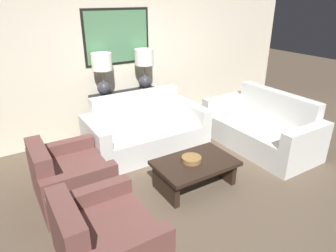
# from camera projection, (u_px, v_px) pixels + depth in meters

# --- Properties ---
(ground_plane) EXTENTS (20.00, 20.00, 0.00)m
(ground_plane) POSITION_uv_depth(u_px,v_px,m) (200.00, 194.00, 3.85)
(ground_plane) COLOR brown
(back_wall) EXTENTS (7.70, 0.12, 2.65)m
(back_wall) POSITION_uv_depth(u_px,v_px,m) (117.00, 58.00, 5.23)
(back_wall) COLOR beige
(back_wall) RESTS_ON ground_plane
(console_table) EXTENTS (1.22, 0.38, 0.78)m
(console_table) POSITION_uv_depth(u_px,v_px,m) (127.00, 113.00, 5.40)
(console_table) COLOR black
(console_table) RESTS_ON ground_plane
(table_lamp_left) EXTENTS (0.33, 0.33, 0.72)m
(table_lamp_left) POSITION_uv_depth(u_px,v_px,m) (102.00, 70.00, 4.88)
(table_lamp_left) COLOR #333338
(table_lamp_left) RESTS_ON console_table
(table_lamp_right) EXTENTS (0.33, 0.33, 0.72)m
(table_lamp_right) POSITION_uv_depth(u_px,v_px,m) (144.00, 65.00, 5.25)
(table_lamp_right) COLOR #333338
(table_lamp_right) RESTS_ON console_table
(couch_by_back_wall) EXTENTS (1.89, 0.94, 0.89)m
(couch_by_back_wall) POSITION_uv_depth(u_px,v_px,m) (146.00, 132.00, 4.87)
(couch_by_back_wall) COLOR silver
(couch_by_back_wall) RESTS_ON ground_plane
(couch_by_side) EXTENTS (0.94, 1.89, 0.89)m
(couch_by_side) POSITION_uv_depth(u_px,v_px,m) (261.00, 129.00, 4.98)
(couch_by_side) COLOR silver
(couch_by_side) RESTS_ON ground_plane
(coffee_table) EXTENTS (1.03, 0.68, 0.37)m
(coffee_table) POSITION_uv_depth(u_px,v_px,m) (195.00, 168.00, 3.91)
(coffee_table) COLOR black
(coffee_table) RESTS_ON ground_plane
(decorative_bowl) EXTENTS (0.26, 0.26, 0.06)m
(decorative_bowl) POSITION_uv_depth(u_px,v_px,m) (191.00, 159.00, 3.86)
(decorative_bowl) COLOR olive
(decorative_bowl) RESTS_ON coffee_table
(armchair_near_back_wall) EXTENTS (0.84, 0.98, 0.79)m
(armchair_near_back_wall) POSITION_uv_depth(u_px,v_px,m) (70.00, 179.00, 3.66)
(armchair_near_back_wall) COLOR brown
(armchair_near_back_wall) RESTS_ON ground_plane
(armchair_near_camera) EXTENTS (0.84, 0.98, 0.79)m
(armchair_near_camera) POSITION_uv_depth(u_px,v_px,m) (105.00, 241.00, 2.73)
(armchair_near_camera) COLOR brown
(armchair_near_camera) RESTS_ON ground_plane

